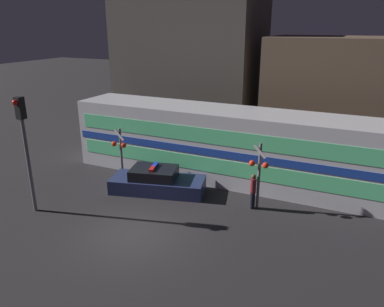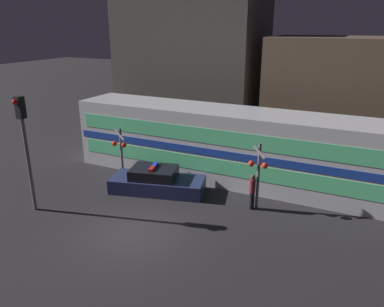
{
  "view_description": "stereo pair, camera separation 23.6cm",
  "coord_description": "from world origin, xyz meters",
  "views": [
    {
      "loc": [
        7.47,
        -10.63,
        7.77
      ],
      "look_at": [
        0.08,
        5.24,
        1.65
      ],
      "focal_mm": 35.0,
      "sensor_mm": 36.0,
      "label": 1
    },
    {
      "loc": [
        7.68,
        -10.53,
        7.77
      ],
      "look_at": [
        0.08,
        5.24,
        1.65
      ],
      "focal_mm": 35.0,
      "sensor_mm": 36.0,
      "label": 2
    }
  ],
  "objects": [
    {
      "name": "pedestrian",
      "position": [
        3.6,
        3.97,
        0.83
      ],
      "size": [
        0.27,
        0.27,
        1.62
      ],
      "color": "black",
      "rests_on": "ground_plane"
    },
    {
      "name": "building_left",
      "position": [
        -4.26,
        14.34,
        5.15
      ],
      "size": [
        9.83,
        6.06,
        10.3
      ],
      "color": "#47423D",
      "rests_on": "ground_plane"
    },
    {
      "name": "train",
      "position": [
        1.21,
        6.72,
        1.84
      ],
      "size": [
        16.39,
        2.91,
        3.68
      ],
      "color": "silver",
      "rests_on": "ground_plane"
    },
    {
      "name": "crossing_signal_near",
      "position": [
        3.79,
        4.05,
        1.8
      ],
      "size": [
        0.86,
        0.34,
        3.02
      ],
      "color": "slate",
      "rests_on": "ground_plane"
    },
    {
      "name": "crossing_signal_far",
      "position": [
        -3.54,
        4.27,
        1.66
      ],
      "size": [
        0.86,
        0.34,
        2.76
      ],
      "color": "slate",
      "rests_on": "ground_plane"
    },
    {
      "name": "traffic_light_corner",
      "position": [
        -4.95,
        -0.24,
        3.31
      ],
      "size": [
        0.3,
        0.46,
        5.02
      ],
      "color": "slate",
      "rests_on": "ground_plane"
    },
    {
      "name": "ground_plane",
      "position": [
        0.0,
        0.0,
        0.0
      ],
      "size": [
        120.0,
        120.0,
        0.0
      ],
      "primitive_type": "plane",
      "color": "#262326"
    },
    {
      "name": "police_car",
      "position": [
        -1.1,
        3.74,
        0.49
      ],
      "size": [
        4.78,
        2.83,
        1.32
      ],
      "rotation": [
        0.0,
        0.0,
        0.25
      ],
      "color": "navy",
      "rests_on": "ground_plane"
    },
    {
      "name": "building_center",
      "position": [
        6.47,
        13.36,
        3.52
      ],
      "size": [
        9.27,
        5.4,
        7.04
      ],
      "color": "brown",
      "rests_on": "ground_plane"
    }
  ]
}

